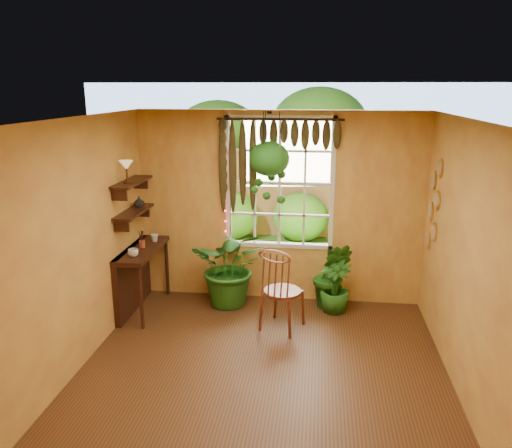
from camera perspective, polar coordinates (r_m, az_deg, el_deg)
The scene contains 23 objects.
floor at distance 5.47m, azimuth 0.42°, elevation -17.82°, with size 4.50×4.50×0.00m, color #553318.
ceiling at distance 4.58m, azimuth 0.49°, elevation 11.70°, with size 4.50×4.50×0.00m, color white.
wall_back at distance 7.01m, azimuth 2.66°, elevation 1.81°, with size 4.00×4.00×0.00m, color #E4BB4E.
wall_left at distance 5.46m, azimuth -20.91°, elevation -3.19°, with size 4.50×4.50×0.00m, color #E4BB4E.
wall_right at distance 5.04m, azimuth 23.73°, elevation -5.00°, with size 4.50×4.50×0.00m, color #E4BB4E.
window at distance 6.97m, azimuth 2.72°, elevation 4.67°, with size 1.52×0.10×1.86m.
valance_vine at distance 6.77m, azimuth 1.97°, elevation 9.30°, with size 1.70×0.12×1.10m.
string_lights at distance 6.97m, azimuth -3.60°, elevation 5.08°, with size 0.03×0.03×1.54m, color #FF2633, non-canonical shape.
wall_plates at distance 6.65m, azimuth 19.61°, elevation 1.95°, with size 0.04×0.32×1.10m, color beige, non-canonical shape.
counter_ledge at distance 7.05m, azimuth -13.60°, elevation -5.33°, with size 0.40×1.20×0.90m.
shelf_lower at distance 6.79m, azimuth -13.78°, elevation 1.37°, with size 0.25×0.90×0.04m, color #33170D.
shelf_upper at distance 6.71m, azimuth -14.00°, elevation 4.68°, with size 0.25×0.90×0.04m, color #33170D.
backyard at distance 11.55m, azimuth 5.77°, elevation 6.81°, with size 14.00×10.00×12.00m.
windsor_chair at distance 6.39m, azimuth 2.89°, elevation -8.90°, with size 0.62×0.63×1.27m.
potted_plant_left at distance 7.01m, azimuth -2.84°, elevation -4.84°, with size 1.03×0.89×1.14m, color #194412.
potted_plant_mid at distance 7.03m, azimuth 8.67°, elevation -5.77°, with size 0.53×0.42×0.96m, color #194412.
potted_plant_right at distance 6.93m, azimuth 9.01°, elevation -7.06°, with size 0.42×0.42×0.74m, color #194412.
hanging_basket at distance 6.59m, azimuth 1.50°, elevation 6.83°, with size 0.54×0.54×1.21m.
cup_a at distance 6.56m, azimuth -13.87°, elevation -3.22°, with size 0.13×0.13×0.10m, color silver.
cup_b at distance 7.14m, azimuth -11.52°, elevation -1.56°, with size 0.11×0.11×0.10m, color beige.
brush_jar at distance 6.89m, azimuth -12.92°, elevation -1.69°, with size 0.08×0.08×0.30m.
shelf_vase at distance 6.95m, azimuth -13.22°, elevation 2.49°, with size 0.14×0.14×0.15m, color #B2AD99.
tiffany_lamp at distance 6.49m, azimuth -14.61°, elevation 6.37°, with size 0.17×0.17×0.29m.
Camera 1 is at (0.55, -4.54, 3.00)m, focal length 35.00 mm.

